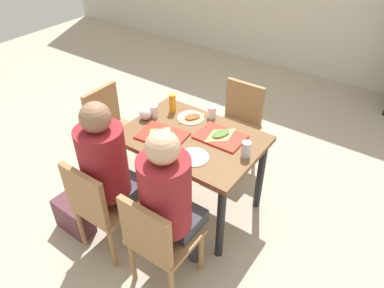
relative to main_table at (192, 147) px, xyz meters
The scene contains 22 objects.
ground_plane 0.63m from the main_table, ahead, with size 10.00×10.00×0.02m, color #B7A893.
main_table is the anchor object (origin of this frame).
chair_near_left 0.82m from the main_table, 109.30° to the right, with size 0.40×0.40×0.83m.
chair_near_right 0.82m from the main_table, 70.70° to the right, with size 0.40×0.40×0.83m.
chair_far_side 0.77m from the main_table, 90.00° to the left, with size 0.40×0.40×0.83m.
chair_left_end 0.93m from the main_table, behind, with size 0.40×0.40×0.83m.
person_in_red 0.68m from the main_table, 113.24° to the right, with size 0.32×0.42×1.24m.
person_in_brown_jacket 0.68m from the main_table, 66.76° to the right, with size 0.32×0.42×1.24m.
tray_red_near 0.25m from the main_table, 144.86° to the right, with size 0.36×0.26×0.02m, color red.
tray_red_far 0.25m from the main_table, 31.10° to the left, with size 0.36×0.26×0.02m, color red.
paper_plate_center 0.28m from the main_table, 127.77° to the left, with size 0.22×0.22×0.01m, color white.
paper_plate_near_edge 0.28m from the main_table, 52.23° to the right, with size 0.22×0.22×0.01m, color white.
pizza_slice_a 0.28m from the main_table, 146.91° to the right, with size 0.15×0.18×0.02m.
pizza_slice_b 0.25m from the main_table, 33.88° to the left, with size 0.19×0.25×0.02m.
pizza_slice_c 0.28m from the main_table, 124.45° to the left, with size 0.19×0.22×0.02m.
plastic_cup_a 0.36m from the main_table, 94.78° to the left, with size 0.07×0.07×0.10m, color white.
plastic_cup_b 0.36m from the main_table, 85.22° to the right, with size 0.07×0.07×0.10m, color white.
plastic_cup_c 0.46m from the main_table, behind, with size 0.07×0.07×0.10m, color white.
soda_can 0.48m from the main_table, ahead, with size 0.07×0.07×0.12m, color #B7BCC6.
condiment_bottle 0.44m from the main_table, 149.22° to the left, with size 0.06×0.06×0.16m, color orange.
foil_bundle 0.48m from the main_table, behind, with size 0.10×0.10×0.10m, color silver.
handbag 1.10m from the main_table, 128.50° to the right, with size 0.32×0.16×0.28m, color #592D38.
Camera 1 is at (1.30, -1.83, 2.31)m, focal length 33.53 mm.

